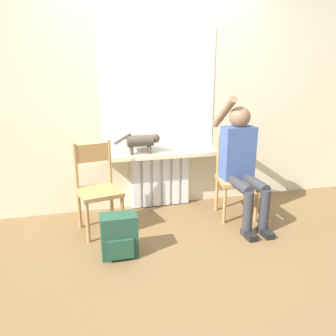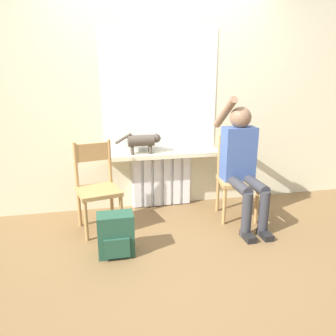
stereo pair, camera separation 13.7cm
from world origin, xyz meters
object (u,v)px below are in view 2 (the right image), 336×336
at_px(cat, 143,141).
at_px(person, 242,160).
at_px(chair_left, 97,186).
at_px(backpack, 116,235).
at_px(chair_right, 237,177).

bearing_deg(cat, person, -27.98).
xyz_separation_m(chair_left, backpack, (0.14, -0.56, -0.27)).
height_order(chair_left, chair_right, same).
xyz_separation_m(cat, backpack, (-0.39, -0.95, -0.64)).
bearing_deg(chair_left, cat, 24.12).
height_order(chair_left, person, person).
distance_m(chair_left, person, 1.52).
distance_m(chair_right, cat, 1.11).
relative_size(chair_left, person, 0.67).
relative_size(chair_right, person, 0.67).
distance_m(chair_left, cat, 0.75).
bearing_deg(chair_left, backpack, -88.74).
relative_size(chair_left, chair_right, 1.00).
bearing_deg(backpack, chair_left, 104.02).
xyz_separation_m(chair_right, backpack, (-1.36, -0.56, -0.27)).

